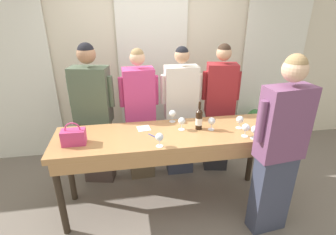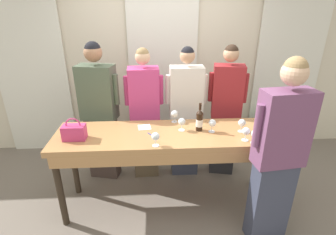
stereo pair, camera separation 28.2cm
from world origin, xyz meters
name	(u,v)px [view 2 (the right image)]	position (x,y,z in m)	size (l,w,h in m)	color
ground_plane	(168,202)	(0.00, 0.00, 0.00)	(18.00, 18.00, 0.00)	#70665B
wall_back	(163,62)	(0.00, 1.50, 1.40)	(12.00, 0.06, 2.80)	beige
curtain_panel_left	(31,69)	(-1.95, 1.43, 1.34)	(1.02, 0.03, 2.69)	white
curtain_panel_center	(163,67)	(0.00, 1.43, 1.34)	(1.02, 0.03, 2.69)	white
curtain_panel_right	(288,65)	(1.95, 1.43, 1.34)	(1.02, 0.03, 2.69)	white
tasting_bar	(168,142)	(0.00, -0.02, 0.85)	(2.44, 0.68, 0.95)	#B27F4C
wine_bottle	(199,120)	(0.34, 0.04, 1.07)	(0.07, 0.07, 0.32)	black
handbag	(74,132)	(-0.96, -0.08, 1.04)	(0.23, 0.13, 0.23)	#C63870
wine_glass_front_left	(156,137)	(-0.14, -0.27, 1.05)	(0.08, 0.08, 0.14)	white
wine_glass_front_mid	(246,132)	(0.77, -0.21, 1.05)	(0.08, 0.08, 0.14)	white
wine_glass_front_right	(255,134)	(0.84, -0.27, 1.05)	(0.08, 0.08, 0.14)	white
wine_glass_center_left	(175,114)	(0.09, 0.28, 1.05)	(0.08, 0.08, 0.14)	white
wine_glass_center_mid	(212,124)	(0.47, 0.00, 1.05)	(0.08, 0.08, 0.14)	white
wine_glass_center_right	(242,123)	(0.79, -0.01, 1.05)	(0.08, 0.08, 0.14)	white
wine_glass_back_left	(182,122)	(0.15, 0.05, 1.05)	(0.08, 0.08, 0.14)	white
napkin	(144,127)	(-0.26, 0.15, 0.96)	(0.16, 0.16, 0.00)	white
pen	(152,135)	(-0.18, -0.06, 0.96)	(0.09, 0.12, 0.01)	#193399
guest_olive_jacket	(100,113)	(-0.85, 0.63, 0.94)	(0.56, 0.33, 1.83)	#473833
guest_pink_top	(145,115)	(-0.27, 0.63, 0.89)	(0.49, 0.27, 1.76)	brown
guest_cream_sweater	(186,114)	(0.27, 0.63, 0.90)	(0.53, 0.22, 1.77)	#383D51
guest_striped_shirt	(226,112)	(0.80, 0.63, 0.92)	(0.50, 0.30, 1.79)	#28282D
host_pouring	(278,155)	(0.97, -0.53, 0.97)	(0.56, 0.26, 1.86)	#383D51
potted_plant	(266,130)	(1.63, 1.16, 0.37)	(0.29, 0.29, 0.65)	#4C4C51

